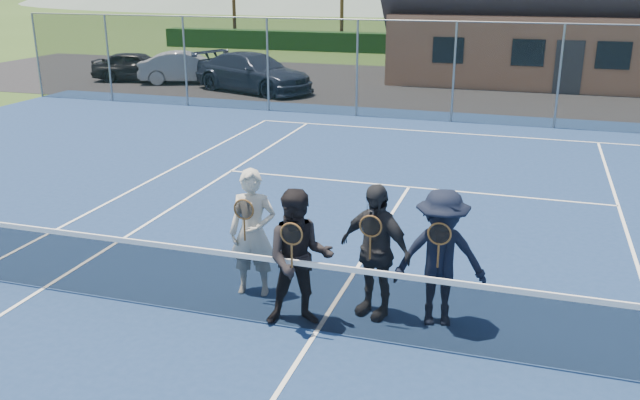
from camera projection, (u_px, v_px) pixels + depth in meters
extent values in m
plane|color=#2F4B1B|center=(471.00, 90.00, 26.64)|extent=(220.00, 220.00, 0.00)
cube|color=navy|center=(317.00, 332.00, 8.54)|extent=(30.00, 30.00, 0.02)
cube|color=black|center=(373.00, 85.00, 27.78)|extent=(40.00, 12.00, 0.01)
cube|color=black|center=(493.00, 46.00, 37.33)|extent=(40.00, 1.20, 1.10)
imported|color=black|center=(137.00, 66.00, 28.56)|extent=(3.92, 2.20, 1.26)
imported|color=#93969B|center=(187.00, 68.00, 28.08)|extent=(4.12, 2.76, 1.28)
imported|color=#1B2337|center=(253.00, 73.00, 25.95)|extent=(5.44, 3.68, 1.46)
cube|color=white|center=(444.00, 132.00, 19.29)|extent=(10.97, 0.06, 0.01)
cube|color=white|center=(44.00, 288.00, 9.71)|extent=(0.06, 23.77, 0.01)
cube|color=white|center=(409.00, 187.00, 14.33)|extent=(8.23, 0.06, 0.01)
cube|color=white|center=(317.00, 331.00, 8.54)|extent=(0.06, 12.80, 0.01)
cube|color=black|center=(317.00, 298.00, 8.39)|extent=(11.60, 0.02, 0.88)
cube|color=white|center=(317.00, 265.00, 8.25)|extent=(11.60, 0.03, 0.07)
cylinder|color=slate|center=(37.00, 56.00, 24.57)|extent=(0.07, 0.07, 3.00)
cylinder|color=slate|center=(108.00, 59.00, 23.71)|extent=(0.07, 0.07, 3.00)
cylinder|color=slate|center=(185.00, 62.00, 22.85)|extent=(0.07, 0.07, 3.00)
cylinder|color=slate|center=(268.00, 65.00, 22.00)|extent=(0.07, 0.07, 3.00)
cylinder|color=slate|center=(357.00, 69.00, 21.14)|extent=(0.07, 0.07, 3.00)
cylinder|color=slate|center=(454.00, 73.00, 20.29)|extent=(0.07, 0.07, 3.00)
cylinder|color=slate|center=(559.00, 77.00, 19.43)|extent=(0.07, 0.07, 3.00)
cube|color=black|center=(454.00, 73.00, 20.29)|extent=(30.00, 0.03, 3.00)
cylinder|color=slate|center=(457.00, 21.00, 19.81)|extent=(30.00, 0.04, 0.04)
cube|color=#9E6B4C|center=(579.00, 47.00, 28.68)|extent=(15.00, 8.00, 2.80)
cube|color=#2D2D33|center=(568.00, 68.00, 25.31)|extent=(1.00, 0.06, 2.00)
cube|color=black|center=(448.00, 50.00, 26.44)|extent=(1.20, 0.06, 1.00)
cube|color=black|center=(528.00, 53.00, 25.58)|extent=(1.20, 0.06, 1.00)
cube|color=black|center=(613.00, 55.00, 24.72)|extent=(1.20, 0.06, 1.00)
cylinder|color=#332012|center=(234.00, 15.00, 42.36)|extent=(0.22, 0.22, 3.85)
cylinder|color=#3B2915|center=(342.00, 17.00, 40.36)|extent=(0.22, 0.22, 3.85)
cylinder|color=#3D2816|center=(534.00, 20.00, 37.23)|extent=(0.22, 0.22, 3.85)
imported|color=beige|center=(253.00, 233.00, 9.32)|extent=(0.72, 0.53, 1.80)
torus|color=brown|center=(244.00, 210.00, 8.94)|extent=(0.29, 0.02, 0.29)
cylinder|color=black|center=(244.00, 210.00, 8.94)|extent=(0.25, 0.00, 0.25)
cylinder|color=brown|center=(245.00, 229.00, 9.03)|extent=(0.03, 0.03, 0.32)
imported|color=black|center=(299.00, 258.00, 8.47)|extent=(1.05, 0.94, 1.80)
torus|color=brown|center=(291.00, 234.00, 8.09)|extent=(0.29, 0.02, 0.29)
cylinder|color=black|center=(291.00, 234.00, 8.09)|extent=(0.25, 0.00, 0.25)
cylinder|color=brown|center=(292.00, 256.00, 8.18)|extent=(0.03, 0.03, 0.32)
imported|color=#232428|center=(375.00, 250.00, 8.72)|extent=(1.14, 0.79, 1.80)
torus|color=brown|center=(371.00, 226.00, 8.34)|extent=(0.29, 0.02, 0.29)
cylinder|color=black|center=(371.00, 226.00, 8.34)|extent=(0.25, 0.00, 0.25)
cylinder|color=brown|center=(370.00, 247.00, 8.43)|extent=(0.03, 0.03, 0.32)
imported|color=black|center=(441.00, 258.00, 8.48)|extent=(1.29, 0.92, 1.80)
torus|color=brown|center=(439.00, 234.00, 8.10)|extent=(0.29, 0.02, 0.29)
cylinder|color=black|center=(439.00, 234.00, 8.10)|extent=(0.25, 0.00, 0.25)
cylinder|color=brown|center=(438.00, 255.00, 8.19)|extent=(0.03, 0.03, 0.32)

